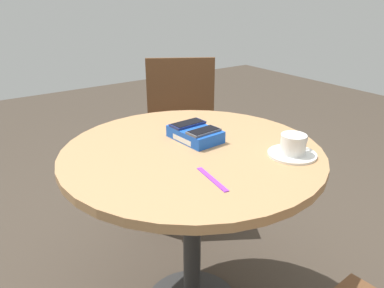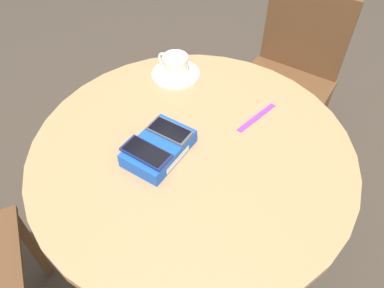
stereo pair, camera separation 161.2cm
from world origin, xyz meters
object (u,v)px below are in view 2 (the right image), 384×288
Objects in this scene: round_table at (192,175)px; lanyard_strap at (257,117)px; coffee_cup at (175,64)px; chair_near_window at (286,82)px; phone_navy at (146,152)px; phone_gray at (169,131)px; phone_box at (159,148)px; saucer at (176,74)px.

lanyard_strap reaches higher than round_table.
round_table is 7.79× the size of coffee_cup.
chair_near_window is (0.57, -0.19, -0.34)m from coffee_cup.
phone_navy is 0.17× the size of chair_near_window.
phone_gray is at bearing -143.84° from coffee_cup.
phone_box is 0.94m from chair_near_window.
phone_gray is 0.32m from coffee_cup.
coffee_cup is at bearing 161.21° from chair_near_window.
round_table is 5.60× the size of saucer.
lanyard_strap is (0.22, -0.08, 0.12)m from round_table.
round_table is at bearing -133.35° from coffee_cup.
chair_near_window reaches higher than round_table.
round_table is 0.39m from coffee_cup.
phone_navy is 0.41m from coffee_cup.
saucer reaches higher than lanyard_strap.
coffee_cup is (0.31, 0.19, 0.02)m from phone_box.
round_table is 7.27× the size of phone_gray.
chair_near_window is (0.88, -0.00, -0.32)m from phone_box.
phone_box is at bearing 153.53° from lanyard_strap.
round_table is 0.27m from lanyard_strap.
phone_navy is 0.82× the size of lanyard_strap.
saucer is 0.33m from lanyard_strap.
coffee_cup is at bearing 31.71° from phone_box.
phone_navy reaches higher than phone_box.
chair_near_window is at bearing 4.23° from round_table.
chair_near_window reaches higher than coffee_cup.
phone_gray is 0.29m from lanyard_strap.
coffee_cup is (0.26, 0.19, -0.01)m from phone_gray.
phone_navy is 0.41m from saucer.
phone_gray is 0.90m from chair_near_window.
phone_navy is 0.99m from chair_near_window.
coffee_cup is 0.71× the size of lanyard_strap.
phone_box is 1.71× the size of coffee_cup.
phone_navy is 1.08× the size of phone_gray.
phone_box reaches higher than lanyard_strap.
phone_navy is at bearing 179.57° from phone_box.
phone_gray is at bearing 1.04° from phone_navy.
coffee_cup reaches higher than phone_navy.
phone_navy is 0.37m from lanyard_strap.
coffee_cup reaches higher than phone_gray.
saucer is at bearing 27.70° from phone_navy.
chair_near_window is at bearing -0.20° from phone_navy.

